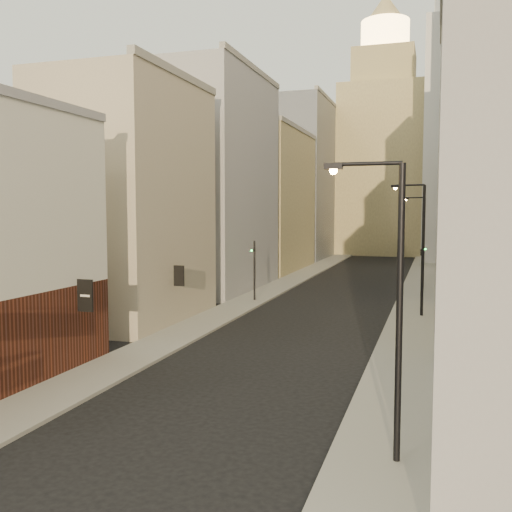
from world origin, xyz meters
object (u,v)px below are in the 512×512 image
at_px(clock_tower, 383,150).
at_px(streetlamp_mid, 420,242).
at_px(streetlamp_near, 392,294).
at_px(streetlamp_far, 422,237).
at_px(traffic_light_right, 422,254).
at_px(white_tower, 454,131).
at_px(traffic_light_left, 254,260).

relative_size(clock_tower, streetlamp_mid, 4.83).
distance_m(clock_tower, streetlamp_near, 84.85).
bearing_deg(streetlamp_far, traffic_light_right, -64.05).
height_order(streetlamp_near, traffic_light_right, streetlamp_near).
bearing_deg(white_tower, streetlamp_far, -96.12).
height_order(streetlamp_near, streetlamp_mid, streetlamp_mid).
bearing_deg(traffic_light_right, streetlamp_mid, 86.79).
height_order(white_tower, streetlamp_near, white_tower).
distance_m(white_tower, streetlamp_near, 70.92).
distance_m(white_tower, traffic_light_right, 39.11).
bearing_deg(streetlamp_mid, traffic_light_left, -178.01).
distance_m(streetlamp_far, traffic_light_left, 17.19).
distance_m(clock_tower, traffic_light_right, 52.54).
relative_size(clock_tower, streetlamp_near, 5.04).
bearing_deg(streetlamp_mid, white_tower, 100.87).
bearing_deg(streetlamp_far, streetlamp_near, -66.24).
height_order(streetlamp_far, traffic_light_right, streetlamp_far).
distance_m(streetlamp_near, streetlamp_far, 38.71).
xyz_separation_m(streetlamp_mid, traffic_light_right, (0.00, 9.12, -1.52)).
distance_m(clock_tower, streetlamp_far, 47.23).
relative_size(white_tower, streetlamp_mid, 4.46).
height_order(white_tower, streetlamp_far, white_tower).
xyz_separation_m(clock_tower, traffic_light_left, (-5.10, -56.23, -14.19)).
distance_m(white_tower, streetlamp_mid, 47.20).
bearing_deg(traffic_light_left, streetlamp_near, 114.09).
bearing_deg(white_tower, streetlamp_near, -92.64).
bearing_deg(streetlamp_far, white_tower, 107.50).
distance_m(clock_tower, streetlamp_mid, 60.97).
relative_size(streetlamp_near, streetlamp_far, 1.02).
bearing_deg(traffic_light_left, white_tower, -112.04).
relative_size(clock_tower, traffic_light_right, 8.98).
xyz_separation_m(clock_tower, streetlamp_far, (7.69, -44.84, -12.66)).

